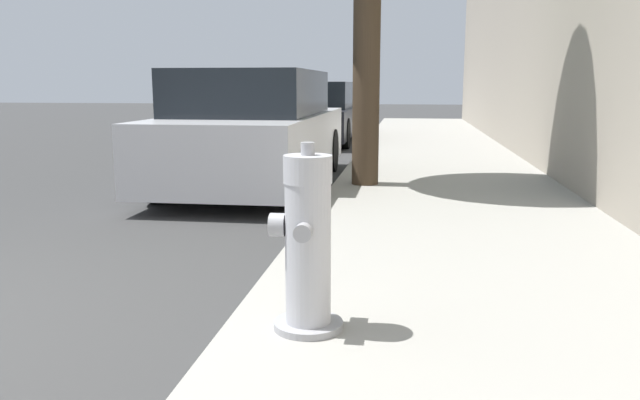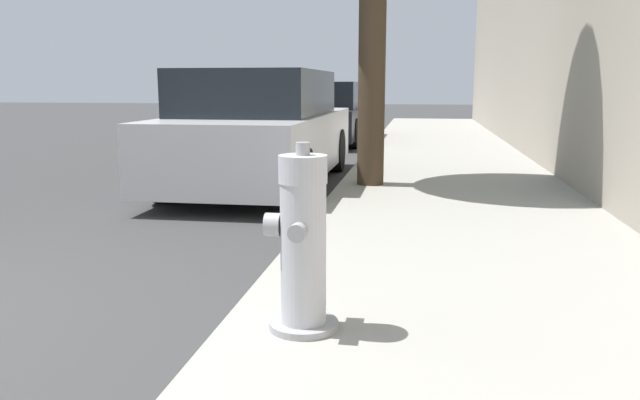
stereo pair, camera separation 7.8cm
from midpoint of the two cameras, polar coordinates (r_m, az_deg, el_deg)
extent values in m
cube|color=#99968E|center=(2.78, 16.86, -16.30)|extent=(2.72, 40.00, 0.12)
cylinder|color=#97979C|center=(3.11, -1.80, -11.31)|extent=(0.34, 0.34, 0.04)
cylinder|color=#B2B2B7|center=(3.00, -1.84, -4.92)|extent=(0.22, 0.22, 0.68)
cylinder|color=#B2B2B7|center=(2.92, -1.89, 2.83)|extent=(0.23, 0.23, 0.13)
cylinder|color=#97979C|center=(2.91, -1.90, 4.71)|extent=(0.07, 0.07, 0.06)
cylinder|color=#97979C|center=(2.83, -2.35, -3.00)|extent=(0.08, 0.06, 0.08)
cylinder|color=#97979C|center=(3.10, -1.41, -1.80)|extent=(0.08, 0.06, 0.08)
cylinder|color=#97979C|center=(2.99, -4.63, -2.27)|extent=(0.07, 0.11, 0.11)
cube|color=#B7B7BC|center=(8.15, -6.04, 5.21)|extent=(1.70, 4.55, 0.75)
cube|color=black|center=(7.94, -6.46, 9.74)|extent=(1.56, 2.50, 0.54)
cylinder|color=black|center=(9.73, -8.41, 4.64)|extent=(0.20, 0.64, 0.64)
cylinder|color=black|center=(9.41, 0.65, 4.56)|extent=(0.20, 0.64, 0.64)
cylinder|color=black|center=(7.09, -14.86, 2.25)|extent=(0.20, 0.64, 0.64)
cylinder|color=black|center=(6.64, -2.51, 2.06)|extent=(0.20, 0.64, 0.64)
cube|color=black|center=(14.28, -0.43, 7.22)|extent=(1.71, 4.55, 0.61)
cube|color=black|center=(14.08, -0.55, 9.58)|extent=(1.57, 2.50, 0.57)
cylinder|color=black|center=(15.81, -2.46, 6.93)|extent=(0.20, 0.62, 0.62)
cylinder|color=black|center=(15.60, 3.17, 6.88)|extent=(0.20, 0.62, 0.62)
cylinder|color=black|center=(13.05, -4.73, 6.15)|extent=(0.20, 0.62, 0.62)
cylinder|color=black|center=(12.80, 2.07, 6.10)|extent=(0.20, 0.62, 0.62)
cylinder|color=#423323|center=(7.44, 3.98, 13.69)|extent=(0.32, 0.32, 3.18)
camera|label=1|loc=(0.04, -90.54, -0.10)|focal=35.00mm
camera|label=2|loc=(0.04, 89.46, 0.10)|focal=35.00mm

